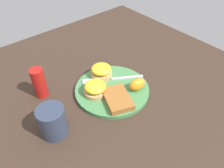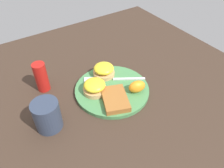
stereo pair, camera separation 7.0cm
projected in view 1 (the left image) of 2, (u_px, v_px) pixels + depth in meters
ground_plane at (112, 91)px, 0.78m from camera, size 1.10×1.10×0.00m
plate at (112, 90)px, 0.78m from camera, size 0.26×0.26×0.01m
sandwich_benedict_left at (101, 71)px, 0.81m from camera, size 0.08×0.08×0.05m
sandwich_benedict_right at (95, 88)px, 0.74m from camera, size 0.08×0.08×0.05m
hashbrown_patty at (117, 99)px, 0.72m from camera, size 0.14×0.11×0.02m
orange_wedge at (137, 84)px, 0.75m from camera, size 0.05×0.07×0.04m
fork at (109, 79)px, 0.80m from camera, size 0.13×0.20×0.00m
cup at (52, 121)px, 0.62m from camera, size 0.11×0.08×0.10m
condiment_bottle at (39, 83)px, 0.73m from camera, size 0.04×0.04×0.11m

